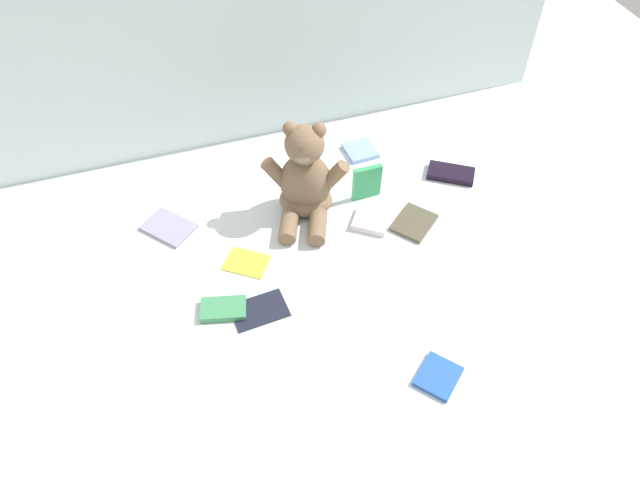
{
  "coord_description": "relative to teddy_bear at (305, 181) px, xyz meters",
  "views": [
    {
      "loc": [
        -0.3,
        -1.05,
        1.22
      ],
      "look_at": [
        0.01,
        -0.1,
        0.1
      ],
      "focal_mm": 34.56,
      "sensor_mm": 36.0,
      "label": 1
    }
  ],
  "objects": [
    {
      "name": "ground_plane",
      "position": [
        -0.04,
        -0.11,
        -0.11
      ],
      "size": [
        3.2,
        3.2,
        0.0
      ],
      "primitive_type": "plane",
      "color": "silver"
    },
    {
      "name": "backdrop_drape",
      "position": [
        -0.04,
        0.37,
        0.23
      ],
      "size": [
        1.87,
        0.03,
        0.66
      ],
      "primitive_type": "cube",
      "color": "silver",
      "rests_on": "ground_plane"
    },
    {
      "name": "teddy_bear",
      "position": [
        0.0,
        0.0,
        0.0
      ],
      "size": [
        0.23,
        0.24,
        0.28
      ],
      "rotation": [
        0.0,
        0.0,
        -0.38
      ],
      "color": "#7A6047",
      "rests_on": "ground_plane"
    },
    {
      "name": "book_case_0",
      "position": [
        -0.37,
        0.04,
        -0.1
      ],
      "size": [
        0.16,
        0.16,
        0.01
      ],
      "primitive_type": "cube",
      "rotation": [
        0.0,
        0.0,
        3.84
      ],
      "color": "#918CAB",
      "rests_on": "ground_plane"
    },
    {
      "name": "book_case_1",
      "position": [
        -0.21,
        -0.3,
        -0.1
      ],
      "size": [
        0.14,
        0.1,
        0.01
      ],
      "primitive_type": "cube",
      "rotation": [
        0.0,
        0.0,
        4.79
      ],
      "color": "#1C1F30",
      "rests_on": "ground_plane"
    },
    {
      "name": "book_case_2",
      "position": [
        0.44,
        -0.0,
        -0.1
      ],
      "size": [
        0.15,
        0.13,
        0.02
      ],
      "primitive_type": "cube",
      "rotation": [
        0.0,
        0.0,
        4.14
      ],
      "color": "black",
      "rests_on": "ground_plane"
    },
    {
      "name": "book_case_3",
      "position": [
        0.23,
        0.18,
        -0.1
      ],
      "size": [
        0.09,
        0.1,
        0.01
      ],
      "primitive_type": "cube",
      "rotation": [
        0.0,
        0.0,
        3.2
      ],
      "color": "#88A6E4",
      "rests_on": "ground_plane"
    },
    {
      "name": "book_case_4",
      "position": [
        0.26,
        -0.15,
        -0.1
      ],
      "size": [
        0.15,
        0.15,
        0.01
      ],
      "primitive_type": "cube",
      "rotation": [
        0.0,
        0.0,
        5.4
      ],
      "color": "brown",
      "rests_on": "ground_plane"
    },
    {
      "name": "book_case_5",
      "position": [
        -0.29,
        -0.27,
        -0.1
      ],
      "size": [
        0.12,
        0.09,
        0.02
      ],
      "primitive_type": "cube",
      "rotation": [
        0.0,
        0.0,
        1.33
      ],
      "color": "#3E8B5A",
      "rests_on": "ground_plane"
    },
    {
      "name": "book_case_6",
      "position": [
        0.18,
        -0.01,
        -0.05
      ],
      "size": [
        0.08,
        0.02,
        0.11
      ],
      "primitive_type": "cube",
      "rotation": [
        0.03,
        0.0,
        0.01
      ],
      "color": "#34A25E",
      "rests_on": "ground_plane"
    },
    {
      "name": "book_case_7",
      "position": [
        -0.2,
        -0.14,
        -0.1
      ],
      "size": [
        0.13,
        0.13,
        0.01
      ],
      "primitive_type": "cube",
      "rotation": [
        0.0,
        0.0,
        0.96
      ],
      "color": "yellow",
      "rests_on": "ground_plane"
    },
    {
      "name": "book_case_8",
      "position": [
        0.15,
        -0.11,
        -0.1
      ],
      "size": [
        0.12,
        0.12,
        0.02
      ],
      "primitive_type": "cube",
      "rotation": [
        0.0,
        0.0,
        4.09
      ],
      "color": "white",
      "rests_on": "ground_plane"
    },
    {
      "name": "book_case_9",
      "position": [
        0.12,
        -0.59,
        -0.1
      ],
      "size": [
        0.13,
        0.12,
        0.01
      ],
      "primitive_type": "cube",
      "rotation": [
        0.0,
        0.0,
        2.27
      ],
      "color": "#2456AB",
      "rests_on": "ground_plane"
    }
  ]
}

